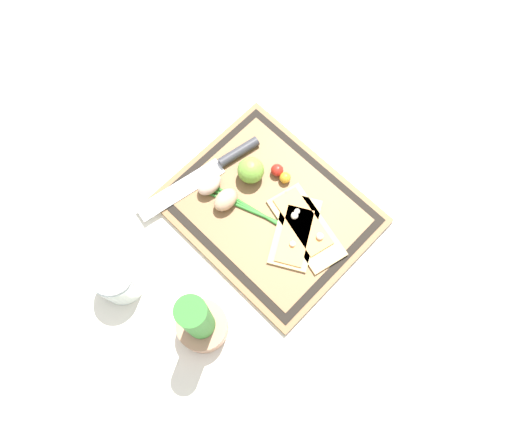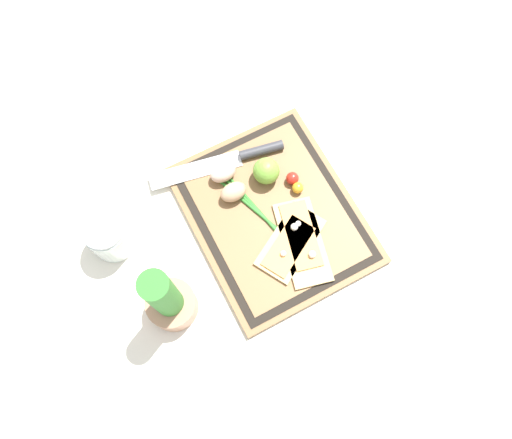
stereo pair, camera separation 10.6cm
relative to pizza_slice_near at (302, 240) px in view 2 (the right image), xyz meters
The scene contains 13 objects.
ground_plane 0.09m from the pizza_slice_near, 15.97° to the left, with size 6.00×6.00×0.00m, color silver.
cutting_board 0.09m from the pizza_slice_near, 15.97° to the left, with size 0.42×0.34×0.02m.
pizza_slice_near is the anchor object (origin of this frame).
pizza_slice_far 0.03m from the pizza_slice_near, 73.52° to the left, with size 0.15×0.19×0.02m.
knife 0.24m from the pizza_slice_near, ahead, with size 0.09×0.31×0.02m.
egg_brown 0.18m from the pizza_slice_near, 26.73° to the left, with size 0.04×0.06×0.04m, color tan.
egg_pink 0.23m from the pizza_slice_near, 20.77° to the left, with size 0.04×0.06×0.04m, color beige.
lime 0.17m from the pizza_slice_near, ahead, with size 0.06×0.06×0.06m, color #70A838.
cherry_tomato_red 0.14m from the pizza_slice_near, 20.28° to the right, with size 0.03×0.03×0.03m, color red.
cherry_tomato_yellow 0.12m from the pizza_slice_near, 24.24° to the right, with size 0.03×0.03×0.03m, color gold.
scallion_bunch 0.09m from the pizza_slice_near, 30.70° to the left, with size 0.28×0.11×0.01m.
herb_pot 0.31m from the pizza_slice_near, 89.48° to the left, with size 0.10×0.10×0.24m.
sauce_jar 0.40m from the pizza_slice_near, 61.73° to the left, with size 0.09×0.09×0.10m.
Camera 2 is at (-0.31, 0.20, 1.04)m, focal length 35.00 mm.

